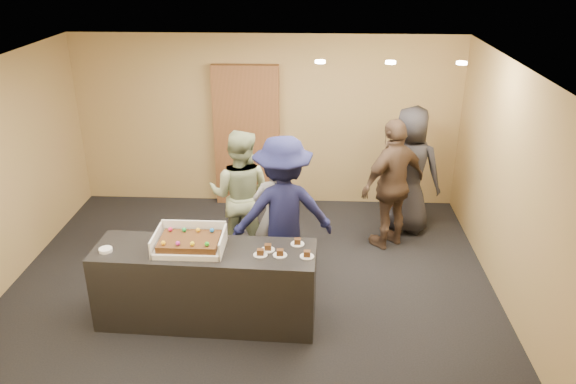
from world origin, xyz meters
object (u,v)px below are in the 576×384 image
at_px(serving_counter, 206,285).
at_px(person_server_grey, 276,215).
at_px(plate_stack, 106,250).
at_px(person_sage_man, 240,195).
at_px(storage_cabinet, 247,137).
at_px(cake_box, 190,244).
at_px(person_navy_man, 283,213).
at_px(person_dark_suit, 409,170).
at_px(sheet_cake, 189,241).
at_px(person_brown_extra, 393,184).

xyz_separation_m(serving_counter, person_server_grey, (0.69, 1.13, 0.32)).
height_order(plate_stack, person_sage_man, person_sage_man).
distance_m(serving_counter, plate_stack, 1.14).
bearing_deg(storage_cabinet, person_server_grey, -73.93).
bearing_deg(person_server_grey, serving_counter, 53.32).
bearing_deg(storage_cabinet, person_sage_man, -86.53).
relative_size(serving_counter, cake_box, 3.25).
distance_m(cake_box, person_navy_man, 1.25).
xyz_separation_m(plate_stack, person_dark_suit, (3.56, 2.43, 0.02)).
relative_size(plate_stack, person_dark_suit, 0.08).
height_order(person_server_grey, person_navy_man, person_navy_man).
xyz_separation_m(person_server_grey, person_navy_man, (0.11, -0.30, 0.19)).
bearing_deg(person_dark_suit, storage_cabinet, 4.66).
height_order(cake_box, person_server_grey, person_server_grey).
bearing_deg(person_navy_man, sheet_cake, 28.38).
bearing_deg(person_dark_suit, person_server_grey, 57.27).
bearing_deg(plate_stack, person_dark_suit, 34.28).
bearing_deg(sheet_cake, storage_cabinet, 85.50).
height_order(cake_box, person_dark_suit, person_dark_suit).
distance_m(plate_stack, person_sage_man, 2.01).
distance_m(storage_cabinet, person_dark_suit, 2.57).
xyz_separation_m(storage_cabinet, person_brown_extra, (2.14, -1.33, -0.21)).
relative_size(person_brown_extra, person_dark_suit, 0.98).
height_order(serving_counter, storage_cabinet, storage_cabinet).
height_order(person_server_grey, person_sage_man, person_sage_man).
distance_m(sheet_cake, person_navy_man, 1.27).
height_order(plate_stack, person_server_grey, person_server_grey).
xyz_separation_m(person_sage_man, person_dark_suit, (2.32, 0.85, 0.05)).
distance_m(storage_cabinet, plate_stack, 3.47).
height_order(serving_counter, person_navy_man, person_navy_man).
relative_size(person_server_grey, person_brown_extra, 0.84).
bearing_deg(cake_box, person_brown_extra, 37.35).
bearing_deg(person_brown_extra, sheet_cake, 0.86).
bearing_deg(sheet_cake, person_dark_suit, 41.19).
distance_m(cake_box, plate_stack, 0.90).
xyz_separation_m(serving_counter, plate_stack, (-1.04, -0.09, 0.47)).
bearing_deg(person_brown_extra, cake_box, 0.46).
bearing_deg(person_brown_extra, plate_stack, -6.28).
relative_size(serving_counter, person_brown_extra, 1.31).
height_order(storage_cabinet, person_navy_man, storage_cabinet).
distance_m(person_server_grey, person_brown_extra, 1.72).
relative_size(sheet_cake, person_sage_man, 0.36).
distance_m(storage_cabinet, person_server_grey, 2.17).
relative_size(storage_cabinet, plate_stack, 15.84).
height_order(cake_box, plate_stack, cake_box).
distance_m(cake_box, sheet_cake, 0.06).
bearing_deg(sheet_cake, person_server_grey, 53.30).
distance_m(cake_box, person_dark_suit, 3.53).
bearing_deg(serving_counter, storage_cabinet, 90.35).
bearing_deg(cake_box, person_sage_man, 76.46).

